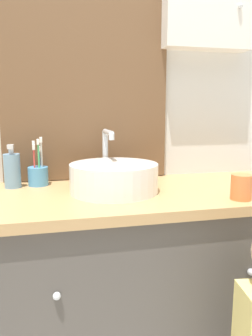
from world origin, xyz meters
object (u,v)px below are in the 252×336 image
(drinking_cup, at_px, (241,187))
(soap_dispenser, at_px, (12,170))
(sink_basin, at_px, (114,177))
(toothbrush_holder, at_px, (38,174))

(drinking_cup, bearing_deg, soap_dispenser, 155.17)
(sink_basin, relative_size, toothbrush_holder, 1.93)
(sink_basin, distance_m, drinking_cup, 0.46)
(sink_basin, height_order, drinking_cup, sink_basin)
(sink_basin, distance_m, soap_dispenser, 0.41)
(soap_dispenser, bearing_deg, drinking_cup, -24.83)
(soap_dispenser, xyz_separation_m, drinking_cup, (0.79, -0.36, -0.03))
(soap_dispenser, distance_m, drinking_cup, 0.87)
(soap_dispenser, relative_size, drinking_cup, 1.98)
(toothbrush_holder, xyz_separation_m, soap_dispenser, (-0.10, -0.02, 0.02))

